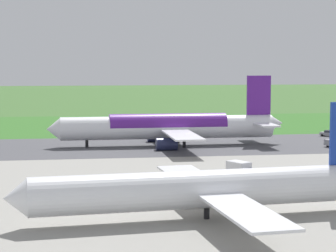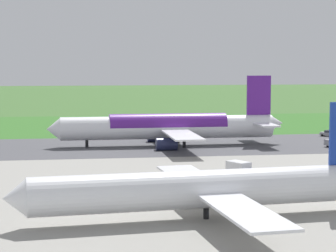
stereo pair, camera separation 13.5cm
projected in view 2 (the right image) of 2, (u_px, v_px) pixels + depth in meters
ground_plane at (161, 146)px, 144.70m from camera, size 800.00×800.00×0.00m
runway_asphalt at (161, 146)px, 144.69m from camera, size 600.00×35.59×0.06m
apron_concrete at (235, 214)px, 79.25m from camera, size 440.00×110.00×0.05m
grass_verge_foreground at (140, 126)px, 189.17m from camera, size 600.00×80.00×0.04m
airliner_main at (170, 127)px, 144.56m from camera, size 53.98×44.05×15.88m
airliner_parked_mid at (208, 188)px, 76.38m from camera, size 47.33×38.77×13.81m
service_truck_baggage at (241, 170)px, 103.94m from camera, size 4.74×6.17×2.65m
service_car_followme at (329, 133)px, 162.99m from camera, size 4.38×4.08×1.62m
no_stopping_sign at (214, 122)px, 188.24m from camera, size 0.60×0.10×2.27m
traffic_cone_orange at (185, 125)px, 191.89m from camera, size 0.40×0.40×0.55m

